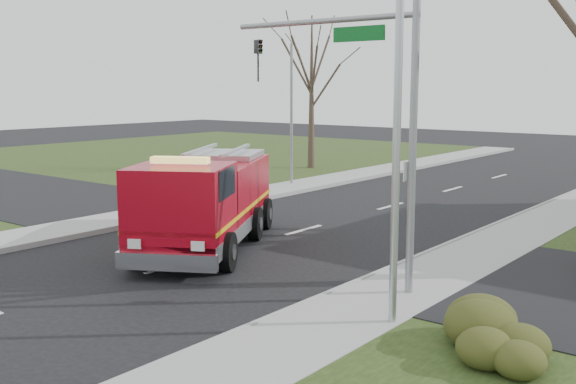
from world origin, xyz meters
The scene contains 9 objects.
ground centered at (0.00, 0.00, 0.00)m, with size 120.00×120.00×0.00m, color black.
sidewalk_right centered at (6.20, 0.00, 0.07)m, with size 2.40×80.00×0.15m, color gray.
sidewalk_left centered at (-6.20, 0.00, 0.07)m, with size 2.40×80.00×0.15m, color gray.
hedge_corner centered at (9.00, -1.00, 0.58)m, with size 2.80×2.00×0.90m, color #333915.
bare_tree_left centered at (-10.00, 20.00, 5.56)m, with size 4.50×4.50×9.00m.
traffic_signal_mast centered at (5.21, 1.50, 4.71)m, with size 5.29×0.18×6.80m.
streetlight_pole centered at (7.14, -0.50, 4.55)m, with size 1.48×0.16×8.40m.
utility_pole_far centered at (-6.80, 14.00, 3.50)m, with size 0.14×0.14×7.00m, color gray.
fire_engine centered at (-0.78, 2.07, 1.39)m, with size 6.03×7.90×3.07m.
Camera 1 is at (13.75, -12.22, 4.92)m, focal length 42.00 mm.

